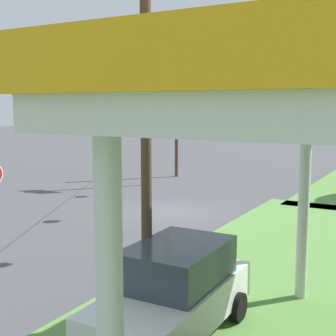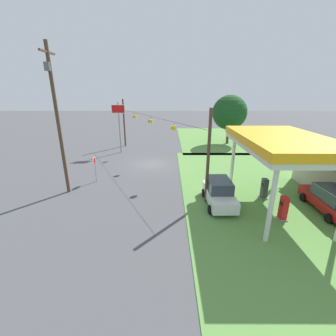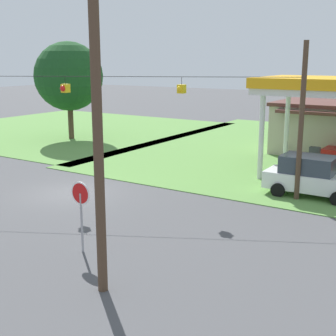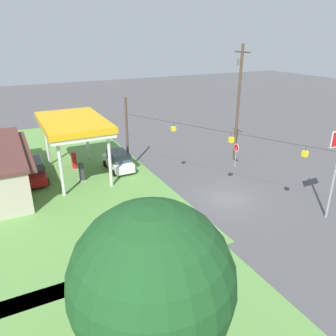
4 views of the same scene
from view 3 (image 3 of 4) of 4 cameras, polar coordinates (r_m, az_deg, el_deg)
The scene contains 8 objects.
ground_plane at distance 23.71m, azimuth -11.78°, elevation -3.04°, with size 160.00×160.00×0.00m, color #4C4C4F.
grass_verge_opposite_corner at distance 45.89m, azimuth -12.16°, elevation 4.72°, with size 24.00×24.00×0.04m, color #5B8E42.
fuel_pump_near at distance 27.46m, azimuth 17.35°, elevation 0.61°, with size 0.71×0.56×1.72m.
car_at_pumps_front at distance 23.50m, azimuth 17.09°, elevation -0.97°, with size 4.53×2.17×1.98m.
stop_sign_roadside at distance 16.03m, azimuth -10.59°, elevation -4.03°, with size 0.80×0.08×2.50m.
utility_pole_main at distance 12.43m, azimuth -8.75°, elevation 13.50°, with size 2.20×0.44×11.90m.
signal_span_gantry at distance 22.94m, azimuth -12.25°, elevation 6.48°, with size 19.75×10.24×7.31m.
tree_west_verge at distance 39.40m, azimuth -12.01°, elevation 10.87°, with size 5.55×5.55×7.92m.
Camera 3 is at (16.12, -16.13, 6.47)m, focal length 50.00 mm.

